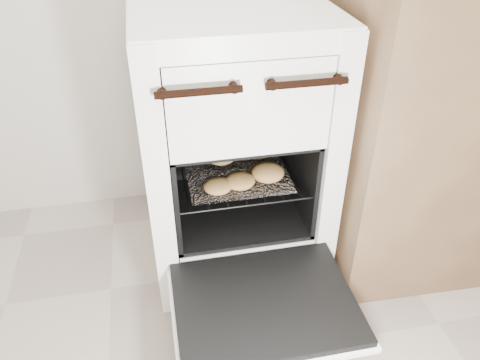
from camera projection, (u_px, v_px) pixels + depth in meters
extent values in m
cube|color=white|center=(231.00, 141.00, 1.53)|extent=(0.56, 0.60, 0.86)
cylinder|color=black|center=(199.00, 92.00, 1.07)|extent=(0.20, 0.02, 0.02)
cylinder|color=black|center=(307.00, 83.00, 1.12)|extent=(0.20, 0.02, 0.02)
cube|color=black|center=(265.00, 302.00, 1.27)|extent=(0.48, 0.37, 0.02)
cube|color=white|center=(264.00, 307.00, 1.28)|extent=(0.50, 0.39, 0.01)
cylinder|color=black|center=(173.00, 178.00, 1.48)|extent=(0.01, 0.39, 0.01)
cylinder|color=black|center=(295.00, 165.00, 1.54)|extent=(0.01, 0.39, 0.01)
cylinder|color=black|center=(248.00, 206.00, 1.36)|extent=(0.40, 0.01, 0.01)
cylinder|color=black|center=(225.00, 143.00, 1.66)|extent=(0.40, 0.01, 0.01)
cylinder|color=black|center=(184.00, 177.00, 1.48)|extent=(0.01, 0.37, 0.01)
cylinder|color=black|center=(201.00, 175.00, 1.49)|extent=(0.01, 0.37, 0.01)
cylinder|color=black|center=(218.00, 173.00, 1.50)|extent=(0.01, 0.37, 0.01)
cylinder|color=black|center=(235.00, 171.00, 1.51)|extent=(0.01, 0.37, 0.01)
cylinder|color=black|center=(252.00, 169.00, 1.52)|extent=(0.01, 0.37, 0.01)
cylinder|color=black|center=(269.00, 168.00, 1.53)|extent=(0.01, 0.37, 0.01)
cylinder|color=black|center=(285.00, 166.00, 1.54)|extent=(0.01, 0.37, 0.01)
cube|color=silver|center=(237.00, 173.00, 1.49)|extent=(0.32, 0.28, 0.01)
ellipsoid|color=#DEAD59|center=(218.00, 186.00, 1.39)|extent=(0.09, 0.09, 0.04)
ellipsoid|color=#DEAD59|center=(222.00, 156.00, 1.52)|extent=(0.13, 0.13, 0.04)
ellipsoid|color=#DEAD59|center=(268.00, 172.00, 1.44)|extent=(0.12, 0.12, 0.05)
ellipsoid|color=#DEAD59|center=(263.00, 147.00, 1.57)|extent=(0.14, 0.14, 0.05)
ellipsoid|color=#DEAD59|center=(240.00, 181.00, 1.41)|extent=(0.11, 0.11, 0.04)
ellipsoid|color=#DEAD59|center=(257.00, 152.00, 1.55)|extent=(0.12, 0.12, 0.04)
cube|color=brown|center=(471.00, 109.00, 1.57)|extent=(1.02, 0.70, 1.00)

